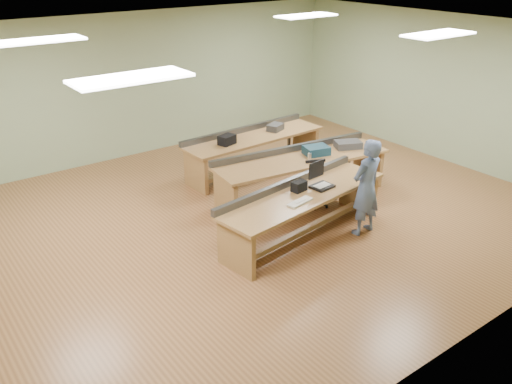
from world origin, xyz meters
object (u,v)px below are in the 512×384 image
Objects in this scene: workbench_back at (253,145)px; parts_bin_teal at (316,150)px; task_chair at (317,189)px; laptop_base at (322,186)px; workbench_front at (302,204)px; person at (366,187)px; mug at (312,151)px; camera_bag at (299,186)px; drinks_can at (310,156)px; parts_bin_grey at (348,144)px; workbench_mid at (301,167)px.

parts_bin_teal is at bearing -81.45° from workbench_back.
laptop_base is at bearing -106.22° from task_chair.
person is (0.87, -0.49, 0.22)m from workbench_front.
workbench_back is 1.50m from mug.
workbench_front is 3.94× the size of task_chair.
workbench_front is 1.03× the size of workbench_back.
person reaches higher than camera_bag.
person reaches higher than mug.
drinks_can reaches higher than workbench_back.
parts_bin_grey is (1.00, -1.61, 0.26)m from workbench_back.
laptop_base is at bearing -13.29° from workbench_front.
parts_bin_teal is (0.29, -1.52, 0.27)m from workbench_back.
parts_bin_grey is 0.97m from drinks_can.
drinks_can is (-0.26, -0.11, -0.02)m from parts_bin_teal.
parts_bin_grey is at bearing -60.42° from workbench_back.
workbench_front is 13.44× the size of camera_bag.
workbench_mid is at bearing 111.47° from task_chair.
camera_bag is (-0.88, 0.57, 0.05)m from person.
person is at bearing -47.26° from laptop_base.
workbench_front is at bearing -121.17° from task_chair.
person is 11.90× the size of mug.
laptop_base is at bearing -25.43° from camera_bag.
workbench_back is 1.95× the size of person.
camera_bag is at bearing -141.58° from parts_bin_teal.
workbench_back reaches higher than task_chair.
workbench_mid is 0.53m from task_chair.
person reaches higher than workbench_back.
mug is (1.27, 1.10, -0.03)m from camera_bag.
drinks_can is (0.03, -1.63, 0.25)m from workbench_back.
parts_bin_teal is (0.93, 1.15, 0.06)m from laptop_base.
workbench_mid reaches higher than task_chair.
camera_bag is 1.67m from parts_bin_teal.
parts_bin_grey is 3.62× the size of mug.
workbench_front is at bearing 168.93° from laptop_base.
workbench_back is (1.01, 2.63, -0.00)m from workbench_front.
parts_bin_grey is (2.02, 0.94, -0.01)m from camera_bag.
camera_bag reaches higher than task_chair.
parts_bin_teal reaches higher than drinks_can.
task_chair is (0.97, 0.62, -0.54)m from camera_bag.
workbench_mid is at bearing 172.49° from parts_bin_grey.
person is 1.96× the size of task_chair.
drinks_can reaches higher than task_chair.
parts_bin_grey reaches higher than workbench_back.
camera_bag is 1.40m from drinks_can.
workbench_mid is at bearing 39.42° from camera_bag.
workbench_back is at bearing 111.60° from task_chair.
task_chair is at bearing -163.08° from parts_bin_grey.
parts_bin_teal is 3.31× the size of mug.
mug is (-0.03, 0.06, -0.02)m from parts_bin_teal.
mug is (0.25, -1.45, 0.24)m from workbench_back.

